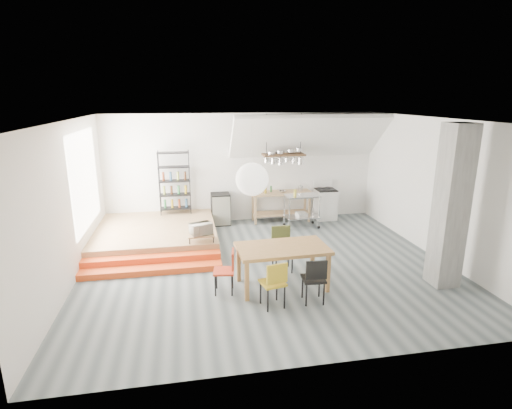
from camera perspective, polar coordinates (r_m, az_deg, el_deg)
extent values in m
plane|color=#4D5759|center=(9.05, 1.51, -8.67)|extent=(8.00, 8.00, 0.00)
cube|color=silver|center=(11.90, -1.90, 5.22)|extent=(8.00, 0.04, 3.20)
cube|color=silver|center=(8.66, -25.29, -0.05)|extent=(0.04, 7.00, 3.20)
cube|color=silver|center=(10.12, 24.35, 2.09)|extent=(0.04, 7.00, 3.20)
cube|color=white|center=(8.29, 1.67, 12.01)|extent=(8.00, 7.00, 0.02)
cube|color=white|center=(11.60, 7.46, 9.58)|extent=(4.40, 1.44, 1.32)
cube|color=white|center=(10.03, -23.23, 3.27)|extent=(0.02, 2.50, 2.20)
cube|color=#9C784E|center=(10.70, -14.01, -4.14)|extent=(3.00, 3.00, 0.40)
cube|color=#E44C1A|center=(8.93, -14.65, -9.04)|extent=(3.00, 0.35, 0.13)
cube|color=#E44C1A|center=(9.23, -14.54, -7.78)|extent=(3.00, 0.35, 0.27)
cube|color=slate|center=(8.54, 26.07, -0.34)|extent=(0.50, 0.50, 3.20)
cube|color=#9C784E|center=(11.92, 3.62, 1.68)|extent=(1.80, 0.60, 0.06)
cube|color=#9C784E|center=(12.08, 3.57, -1.23)|extent=(1.70, 0.55, 0.04)
cube|color=#9C784E|center=(12.45, 7.00, 0.05)|extent=(0.06, 0.06, 0.86)
cube|color=#9C784E|center=(12.08, -0.45, -0.32)|extent=(0.06, 0.06, 0.86)
cube|color=#9C784E|center=(12.05, 7.62, -0.49)|extent=(0.06, 0.06, 0.86)
cube|color=#9C784E|center=(11.66, -0.08, -0.89)|extent=(0.06, 0.06, 0.86)
cube|color=white|center=(12.43, 9.86, 0.00)|extent=(0.60, 0.60, 0.90)
cube|color=black|center=(12.32, 9.96, 2.11)|extent=(0.58, 0.58, 0.03)
cube|color=white|center=(12.55, 9.55, 2.98)|extent=(0.60, 0.05, 0.25)
cylinder|color=black|center=(12.49, 10.35, 2.39)|extent=(0.18, 0.18, 0.02)
cylinder|color=black|center=(12.39, 9.13, 2.35)|extent=(0.18, 0.18, 0.02)
cylinder|color=black|center=(12.23, 10.80, 2.10)|extent=(0.18, 0.18, 0.02)
cylinder|color=black|center=(12.14, 9.57, 2.06)|extent=(0.18, 0.18, 0.02)
cube|color=#3C2818|center=(11.51, 3.95, 7.12)|extent=(1.20, 0.50, 0.05)
cylinder|color=black|center=(11.33, 1.52, 9.95)|extent=(0.02, 0.02, 1.15)
cylinder|color=black|center=(11.58, 6.44, 9.97)|extent=(0.02, 0.02, 1.15)
cylinder|color=silver|center=(11.37, 1.54, 6.34)|extent=(0.16, 0.16, 0.12)
cylinder|color=silver|center=(11.42, 2.53, 6.26)|extent=(0.20, 0.20, 0.16)
cylinder|color=silver|center=(11.47, 3.51, 6.19)|extent=(0.16, 0.16, 0.20)
cylinder|color=silver|center=(11.51, 4.49, 6.40)|extent=(0.20, 0.20, 0.12)
cylinder|color=silver|center=(11.56, 5.45, 6.32)|extent=(0.16, 0.16, 0.16)
cylinder|color=silver|center=(11.62, 6.40, 6.24)|extent=(0.20, 0.20, 0.20)
cylinder|color=black|center=(11.71, -9.48, 3.37)|extent=(0.02, 0.02, 1.80)
cylinder|color=black|center=(11.73, -13.59, 3.17)|extent=(0.02, 0.02, 1.80)
cylinder|color=black|center=(11.36, -9.44, 3.00)|extent=(0.02, 0.02, 1.80)
cylinder|color=black|center=(11.38, -13.68, 2.80)|extent=(0.02, 0.02, 1.80)
cube|color=black|center=(11.72, -11.36, -0.50)|extent=(0.88, 0.38, 0.02)
cube|color=black|center=(11.62, -11.46, 1.40)|extent=(0.88, 0.38, 0.02)
cube|color=black|center=(11.53, -11.56, 3.33)|extent=(0.88, 0.38, 0.02)
cube|color=black|center=(11.46, -11.67, 5.29)|extent=(0.88, 0.38, 0.02)
cube|color=black|center=(11.40, -11.77, 7.27)|extent=(0.88, 0.38, 0.03)
cylinder|color=#338145|center=(11.68, -11.39, 0.16)|extent=(0.07, 0.07, 0.24)
cylinder|color=#AA8A1C|center=(11.58, -11.49, 2.07)|extent=(0.07, 0.07, 0.24)
cylinder|color=brown|center=(11.50, -11.60, 4.01)|extent=(0.07, 0.07, 0.24)
cube|color=#9C784E|center=(9.38, -7.84, -4.31)|extent=(0.60, 0.40, 0.03)
cylinder|color=black|center=(9.58, -6.26, -4.36)|extent=(0.02, 0.02, 0.13)
cylinder|color=black|center=(9.56, -9.49, -4.52)|extent=(0.02, 0.02, 0.13)
cylinder|color=black|center=(9.26, -6.10, -5.06)|extent=(0.02, 0.02, 0.13)
cylinder|color=black|center=(9.24, -9.45, -5.22)|extent=(0.02, 0.02, 0.13)
sphere|color=white|center=(7.27, -0.57, 3.62)|extent=(0.60, 0.60, 0.60)
cube|color=olive|center=(7.82, 3.79, -6.27)|extent=(1.80, 1.06, 0.07)
cube|color=olive|center=(8.58, 8.07, -7.40)|extent=(0.08, 0.08, 0.77)
cube|color=olive|center=(8.18, -2.49, -8.40)|extent=(0.08, 0.08, 0.77)
cube|color=olive|center=(7.87, 10.23, -9.64)|extent=(0.08, 0.08, 0.77)
cube|color=olive|center=(7.44, -1.32, -10.93)|extent=(0.08, 0.08, 0.77)
cube|color=#B7981F|center=(7.23, 2.38, -11.11)|extent=(0.48, 0.48, 0.04)
cube|color=#B7981F|center=(6.97, 3.04, -9.86)|extent=(0.39, 0.12, 0.35)
cylinder|color=black|center=(7.15, 1.70, -13.55)|extent=(0.03, 0.03, 0.45)
cylinder|color=black|center=(7.27, 4.10, -13.05)|extent=(0.03, 0.03, 0.45)
cylinder|color=black|center=(7.41, 0.66, -12.43)|extent=(0.03, 0.03, 0.45)
cylinder|color=black|center=(7.53, 2.98, -11.99)|extent=(0.03, 0.03, 0.45)
cube|color=black|center=(7.45, 8.21, -10.46)|extent=(0.43, 0.43, 0.04)
cube|color=black|center=(7.19, 8.64, -9.27)|extent=(0.38, 0.07, 0.35)
cylinder|color=black|center=(7.38, 7.21, -12.70)|extent=(0.03, 0.03, 0.44)
cylinder|color=black|center=(7.46, 9.67, -12.50)|extent=(0.03, 0.03, 0.44)
cylinder|color=black|center=(7.66, 6.65, -11.59)|extent=(0.03, 0.03, 0.44)
cylinder|color=black|center=(7.73, 9.02, -11.41)|extent=(0.03, 0.03, 0.44)
cube|color=#505A2A|center=(8.63, 3.82, -6.39)|extent=(0.44, 0.44, 0.04)
cube|color=#505A2A|center=(8.71, 3.56, -4.25)|extent=(0.42, 0.05, 0.38)
cylinder|color=black|center=(8.92, 4.64, -7.40)|extent=(0.03, 0.03, 0.48)
cylinder|color=black|center=(8.84, 2.42, -7.56)|extent=(0.03, 0.03, 0.48)
cylinder|color=black|center=(8.61, 5.20, -8.28)|extent=(0.03, 0.03, 0.48)
cylinder|color=black|center=(8.53, 2.90, -8.46)|extent=(0.03, 0.03, 0.48)
cube|color=red|center=(7.73, -4.62, -9.47)|extent=(0.45, 0.45, 0.04)
cube|color=red|center=(7.63, -3.33, -7.80)|extent=(0.10, 0.37, 0.34)
cylinder|color=black|center=(7.68, -3.46, -11.47)|extent=(0.03, 0.03, 0.43)
cylinder|color=black|center=(7.96, -3.38, -10.47)|extent=(0.03, 0.03, 0.43)
cylinder|color=black|center=(7.70, -5.82, -11.46)|extent=(0.03, 0.03, 0.43)
cylinder|color=black|center=(7.98, -5.66, -10.46)|extent=(0.03, 0.03, 0.43)
cube|color=silver|center=(11.38, 6.60, 1.24)|extent=(0.98, 0.58, 0.04)
cube|color=silver|center=(11.54, 6.51, -1.73)|extent=(0.98, 0.58, 0.03)
cylinder|color=silver|center=(11.86, 8.19, -0.52)|extent=(0.03, 0.03, 0.91)
sphere|color=black|center=(11.98, 8.11, -2.53)|extent=(0.09, 0.09, 0.09)
cylinder|color=silver|center=(11.57, 4.07, -0.80)|extent=(0.03, 0.03, 0.91)
sphere|color=black|center=(11.70, 4.03, -2.85)|extent=(0.09, 0.09, 0.09)
cylinder|color=silver|center=(11.44, 9.03, -1.14)|extent=(0.03, 0.03, 0.91)
sphere|color=black|center=(11.57, 8.95, -3.21)|extent=(0.09, 0.09, 0.09)
cylinder|color=silver|center=(11.14, 4.78, -1.45)|extent=(0.03, 0.03, 0.91)
sphere|color=black|center=(11.28, 4.73, -3.57)|extent=(0.09, 0.09, 0.09)
cube|color=black|center=(11.78, -5.07, -0.63)|extent=(0.54, 0.54, 0.92)
imported|color=beige|center=(9.33, -7.87, -3.45)|extent=(0.57, 0.48, 0.27)
imported|color=silver|center=(11.86, 3.76, 1.89)|extent=(0.24, 0.24, 0.05)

